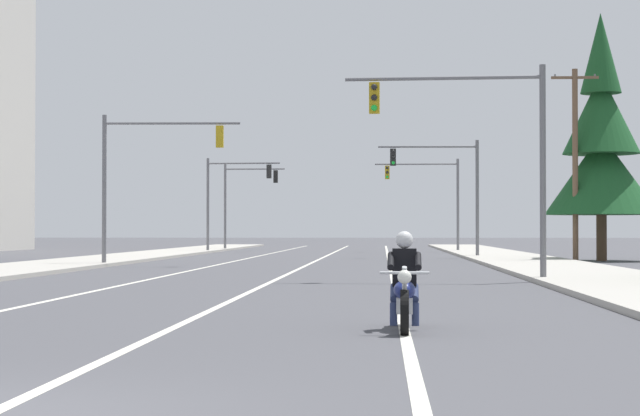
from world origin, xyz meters
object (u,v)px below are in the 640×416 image
Objects in this scene: motorcycle_with_rider at (404,290)px; conifer_tree_right_verge_far at (601,147)px; traffic_signal_mid_left at (229,190)px; utility_pole_right_far at (575,161)px; traffic_signal_near_left at (144,165)px; traffic_signal_far_left at (242,194)px; traffic_signal_near_right at (484,137)px; traffic_signal_far_right at (433,190)px; traffic_signal_mid_right at (448,179)px.

conifer_tree_right_verge_far reaches higher than motorcycle_with_rider.
traffic_signal_mid_left is 28.32m from utility_pole_right_far.
traffic_signal_near_left is 1.00× the size of traffic_signal_mid_left.
utility_pole_right_far is at bearing -55.77° from traffic_signal_far_left.
traffic_signal_far_left is (-12.97, 48.30, -0.08)m from traffic_signal_near_right.
traffic_signal_mid_left and traffic_signal_far_right have the same top height.
traffic_signal_mid_left reaches higher than motorcycle_with_rider.
traffic_signal_far_left is at bearing 90.53° from traffic_signal_near_left.
motorcycle_with_rider is at bearing -70.94° from traffic_signal_near_left.
conifer_tree_right_verge_far reaches higher than traffic_signal_far_right.
traffic_signal_far_left is (-0.32, 35.01, -0.08)m from traffic_signal_near_left.
traffic_signal_mid_left is 28.39m from conifer_tree_right_verge_far.
traffic_signal_near_left reaches higher than motorcycle_with_rider.
traffic_signal_far_right is at bearing 87.01° from motorcycle_with_rider.
utility_pole_right_far reaches higher than traffic_signal_mid_left.
traffic_signal_near_left is 35.01m from traffic_signal_far_left.
traffic_signal_far_right is at bearing 6.50° from traffic_signal_mid_left.
traffic_signal_near_left is 21.86m from conifer_tree_right_verge_far.
traffic_signal_mid_left is at bearing 100.32° from motorcycle_with_rider.
traffic_signal_far_right is 22.32m from conifer_tree_right_verge_far.
traffic_signal_near_left is 1.00× the size of traffic_signal_far_left.
utility_pole_right_far reaches higher than traffic_signal_mid_right.
traffic_signal_mid_right and traffic_signal_far_right have the same top height.
traffic_signal_near_right is 21.24m from utility_pole_right_far.
traffic_signal_far_right is (13.48, 1.54, 0.04)m from traffic_signal_mid_left.
traffic_signal_near_left is at bearing -113.95° from traffic_signal_far_right.
conifer_tree_right_verge_far reaches higher than utility_pole_right_far.
conifer_tree_right_verge_far is (7.49, 21.71, 1.27)m from traffic_signal_near_right.
traffic_signal_mid_right and traffic_signal_mid_left have the same top height.
conifer_tree_right_verge_far is (1.45, 1.35, 0.73)m from utility_pole_right_far.
traffic_signal_mid_left is (-13.56, 14.22, -0.02)m from traffic_signal_mid_right.
traffic_signal_mid_left is 1.00× the size of traffic_signal_far_left.
traffic_signal_far_left is 0.69× the size of utility_pole_right_far.
traffic_signal_far_left is at bearing 99.20° from motorcycle_with_rider.
utility_pole_right_far is (6.04, 20.36, 0.54)m from traffic_signal_near_right.
motorcycle_with_rider is at bearing -99.24° from traffic_signal_near_right.
traffic_signal_mid_right is at bearing -89.73° from traffic_signal_far_right.
traffic_signal_near_right is 0.52× the size of conifer_tree_right_verge_far.
traffic_signal_far_right is at bearing 66.05° from traffic_signal_near_left.
traffic_signal_far_left is at bearing 158.00° from traffic_signal_far_right.
motorcycle_with_rider is at bearing -80.80° from traffic_signal_far_left.
traffic_signal_mid_right reaches higher than motorcycle_with_rider.
traffic_signal_near_left is at bearing 133.57° from traffic_signal_near_right.
traffic_signal_mid_left is (-0.35, 28.03, -0.05)m from traffic_signal_near_left.
traffic_signal_near_right and traffic_signal_far_left have the same top height.
conifer_tree_right_verge_far is (6.92, -5.39, 1.29)m from traffic_signal_mid_right.
traffic_signal_mid_right is 25.15m from traffic_signal_far_left.
motorcycle_with_rider is 37.45m from utility_pole_right_far.
utility_pole_right_far is 0.76× the size of conifer_tree_right_verge_far.
traffic_signal_near_left is 19.98m from utility_pole_right_far.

